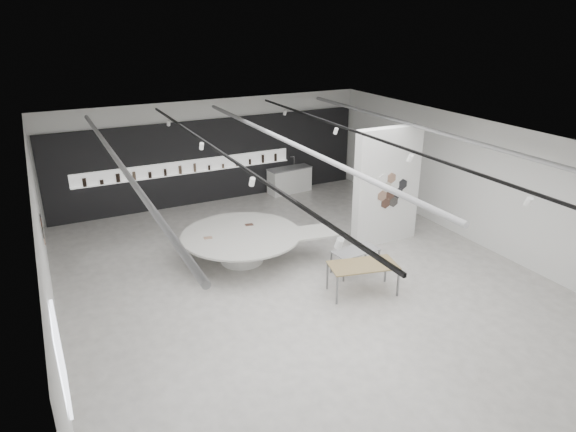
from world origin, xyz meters
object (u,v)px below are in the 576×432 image
kitchen_counter (289,180)px  sample_table_stone (356,252)px  sample_table_wood (363,267)px  display_island (244,243)px  partition_column (387,186)px

kitchen_counter → sample_table_stone: bearing=-107.5°
sample_table_wood → display_island: bearing=123.6°
partition_column → sample_table_wood: partition_column is taller
partition_column → sample_table_wood: size_ratio=1.95×
partition_column → display_island: bearing=171.7°
display_island → sample_table_wood: bearing=-48.0°
sample_table_wood → kitchen_counter: size_ratio=1.02×
partition_column → sample_table_wood: 3.54m
sample_table_stone → partition_column: bearing=34.5°
sample_table_wood → sample_table_stone: (0.47, 1.03, -0.14)m
sample_table_stone → kitchen_counter: 7.04m
display_island → sample_table_stone: bearing=-30.3°
sample_table_wood → kitchen_counter: kitchen_counter is taller
sample_table_wood → partition_column: bearing=44.5°
partition_column → kitchen_counter: (-0.49, 5.55, -1.30)m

